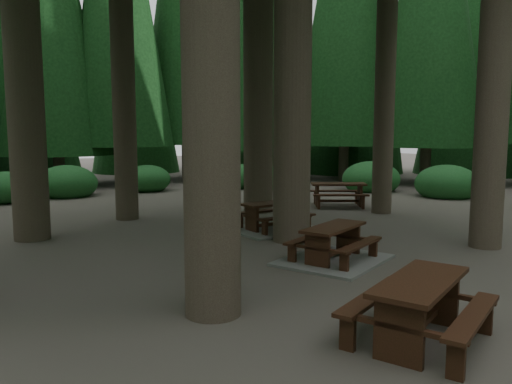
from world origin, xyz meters
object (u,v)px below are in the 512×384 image
picnic_table_a (333,250)px  picnic_table_d (338,191)px  picnic_table_e (420,300)px  picnic_table_c (274,221)px

picnic_table_a → picnic_table_d: (4.85, 5.45, 0.29)m
picnic_table_a → picnic_table_e: picnic_table_e is taller
picnic_table_a → picnic_table_d: picnic_table_d is taller
picnic_table_d → picnic_table_e: 10.91m
picnic_table_d → picnic_table_e: bearing=-93.2°
picnic_table_a → picnic_table_e: size_ratio=1.17×
picnic_table_d → picnic_table_c: bearing=-118.2°
picnic_table_c → picnic_table_e: size_ratio=1.00×
picnic_table_c → picnic_table_d: (4.12, 2.29, 0.28)m
picnic_table_a → picnic_table_d: 7.31m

